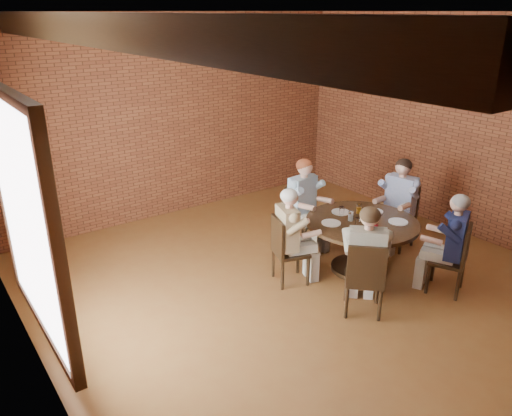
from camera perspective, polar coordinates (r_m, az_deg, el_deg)
floor at (r=6.69m, az=6.23°, el=-9.17°), size 7.00×7.00×0.00m
ceiling at (r=5.75m, az=7.69°, el=21.35°), size 7.00×7.00×0.00m
wall_back at (r=8.81m, az=-8.87°, el=10.20°), size 7.00×0.00×7.00m
wall_left at (r=4.59m, az=-24.71°, el=-2.38°), size 0.00×7.00×7.00m
wall_right at (r=8.49m, az=23.49°, el=8.25°), size 0.00×7.00×7.00m
ceiling_beam at (r=4.45m, az=-17.51°, el=18.89°), size 0.22×6.90×0.26m
window at (r=4.98m, az=-24.85°, el=-1.17°), size 0.10×2.16×2.36m
dining_table at (r=7.02m, az=11.90°, el=-3.10°), size 1.53×1.53×0.75m
chair_a at (r=7.95m, az=16.11°, el=-0.56°), size 0.54×0.54×0.97m
diner_a at (r=7.81m, az=15.93°, el=0.42°), size 0.79×0.69×1.39m
chair_b at (r=7.65m, az=5.06°, el=-0.62°), size 0.51×0.51×0.97m
diner_b at (r=7.53m, az=5.63°, el=0.40°), size 0.64×0.76×1.39m
chair_c at (r=6.58m, az=3.33°, el=-4.58°), size 0.53×0.53×0.93m
diner_c at (r=6.55m, az=4.05°, el=-3.27°), size 0.77×0.70×1.32m
chair_d at (r=6.01m, az=12.33°, el=-7.67°), size 0.63×0.63×0.96m
diner_d at (r=6.02m, az=12.42°, el=-5.85°), size 0.87×0.87×1.37m
chair_e at (r=6.83m, az=21.82°, el=-5.20°), size 0.57×0.57×0.94m
diner_e at (r=6.77m, az=21.29°, el=-3.86°), size 0.75×0.81×1.33m
plate_a at (r=7.27m, az=13.32°, el=-0.39°), size 0.26×0.26×0.01m
plate_b at (r=7.15m, az=9.66°, el=-0.45°), size 0.26×0.26×0.01m
plate_c at (r=6.77m, az=8.58°, el=-1.70°), size 0.26×0.26×0.01m
plate_d at (r=7.00m, az=15.94°, el=-1.51°), size 0.26×0.26×0.01m
glass_a at (r=7.09m, az=13.14°, el=-0.38°), size 0.07×0.07×0.14m
glass_b at (r=7.15m, az=11.69°, el=-0.07°), size 0.07×0.07×0.14m
glass_c at (r=7.01m, az=9.77°, el=-0.38°), size 0.07×0.07×0.14m
glass_d at (r=6.88m, az=10.78°, el=-0.88°), size 0.07×0.07×0.14m
glass_e at (r=6.67m, az=11.55°, el=-1.69°), size 0.07×0.07×0.14m
glass_f at (r=6.63m, az=13.49°, el=-1.98°), size 0.07×0.07×0.14m
smartphone at (r=6.98m, az=15.92°, el=-1.59°), size 0.10×0.15×0.01m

